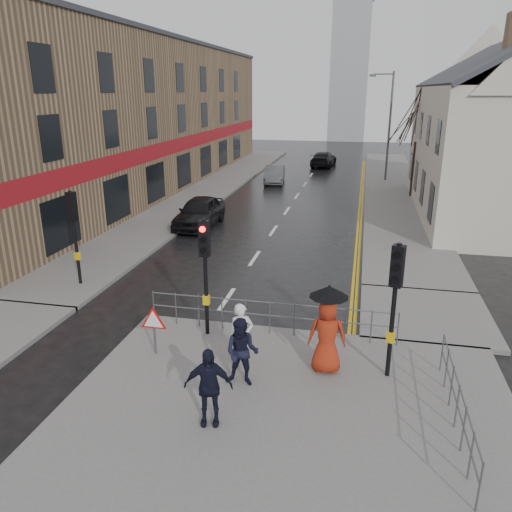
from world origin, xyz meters
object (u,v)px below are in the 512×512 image
at_px(pedestrian_with_umbrella, 327,327).
at_px(pedestrian_d, 208,387).
at_px(car_mid, 275,174).
at_px(pedestrian_b, 242,352).
at_px(pedestrian_a, 241,336).
at_px(car_parked, 199,212).

distance_m(pedestrian_with_umbrella, pedestrian_d, 3.44).
bearing_deg(car_mid, pedestrian_b, -87.81).
distance_m(pedestrian_a, pedestrian_d, 2.39).
bearing_deg(pedestrian_a, pedestrian_d, -119.58).
bearing_deg(pedestrian_with_umbrella, pedestrian_b, -151.27).
height_order(pedestrian_a, pedestrian_d, pedestrian_d).
height_order(pedestrian_a, car_parked, pedestrian_a).
bearing_deg(car_mid, car_parked, -102.93).
bearing_deg(pedestrian_b, car_mid, 98.57).
bearing_deg(pedestrian_b, pedestrian_a, 104.78).
height_order(pedestrian_b, car_parked, pedestrian_b).
height_order(pedestrian_d, car_parked, pedestrian_d).
bearing_deg(pedestrian_with_umbrella, pedestrian_d, -130.63).
relative_size(pedestrian_b, pedestrian_d, 0.97).
distance_m(car_parked, car_mid, 13.64).
bearing_deg(pedestrian_with_umbrella, car_parked, 120.20).
distance_m(pedestrian_a, car_mid, 27.14).
xyz_separation_m(pedestrian_a, car_parked, (-5.50, 13.30, -0.20)).
bearing_deg(car_parked, pedestrian_a, -67.24).
bearing_deg(pedestrian_d, pedestrian_b, 66.04).
xyz_separation_m(pedestrian_a, pedestrian_with_umbrella, (2.11, 0.21, 0.35)).
bearing_deg(car_parked, car_mid, 83.70).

